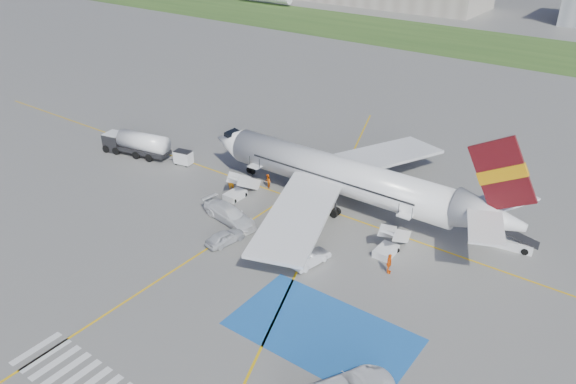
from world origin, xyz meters
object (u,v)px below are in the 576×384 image
at_px(car_silver_b, 311,258).
at_px(airliner, 350,178).
at_px(fuel_tanker, 137,145).
at_px(gpu_cart, 183,158).
at_px(car_silver_a, 225,237).
at_px(van_white_b, 229,212).
at_px(belt_loader, 505,241).

bearing_deg(car_silver_b, airliner, -65.74).
distance_m(fuel_tanker, gpu_cart, 7.04).
xyz_separation_m(fuel_tanker, car_silver_a, (22.97, -8.80, -0.63)).
xyz_separation_m(gpu_cart, van_white_b, (13.69, -6.90, 0.25)).
relative_size(airliner, car_silver_b, 9.09).
bearing_deg(van_white_b, car_silver_b, -85.36).
xyz_separation_m(gpu_cart, belt_loader, (37.78, 5.29, -0.38)).
distance_m(gpu_cart, belt_loader, 38.15).
xyz_separation_m(airliner, car_silver_b, (2.76, -11.17, -2.73)).
distance_m(gpu_cart, van_white_b, 15.33).
relative_size(airliner, fuel_tanker, 3.88).
relative_size(gpu_cart, belt_loader, 0.41).
bearing_deg(car_silver_a, fuel_tanker, -10.00).
xyz_separation_m(fuel_tanker, belt_loader, (44.64, 6.76, -0.89)).
bearing_deg(van_white_b, airliner, -28.16).
relative_size(fuel_tanker, car_silver_a, 2.36).
bearing_deg(van_white_b, gpu_cart, 75.12).
distance_m(airliner, car_silver_b, 11.82).
xyz_separation_m(gpu_cart, car_silver_b, (24.66, -8.29, -0.14)).
bearing_deg(car_silver_b, van_white_b, 3.13).
bearing_deg(gpu_cart, car_silver_b, -29.37).
height_order(fuel_tanker, gpu_cart, fuel_tanker).
xyz_separation_m(fuel_tanker, car_silver_b, (31.52, -6.81, -0.65)).
xyz_separation_m(car_silver_a, van_white_b, (-2.42, 3.38, 0.37)).
distance_m(belt_loader, car_silver_a, 26.68).
bearing_deg(gpu_cart, car_silver_a, -43.32).
bearing_deg(car_silver_a, airliner, -102.76).
relative_size(fuel_tanker, belt_loader, 1.62).
height_order(belt_loader, car_silver_b, belt_loader).
bearing_deg(van_white_b, fuel_tanker, 87.08).
bearing_deg(belt_loader, van_white_b, -160.69).
bearing_deg(belt_loader, airliner, -178.89).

